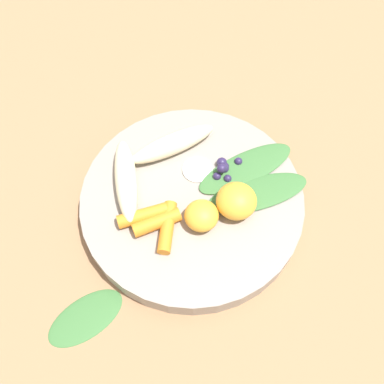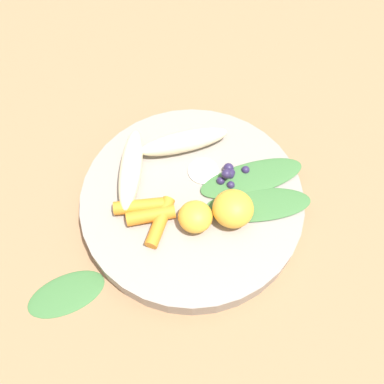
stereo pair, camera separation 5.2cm
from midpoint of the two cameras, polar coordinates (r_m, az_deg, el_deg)
The scene contains 14 objects.
ground_plane at distance 0.56m, azimuth 2.67°, elevation -2.34°, with size 2.40×2.40×0.00m, color #99704C.
bowl at distance 0.55m, azimuth 2.73°, elevation -1.58°, with size 0.29×0.29×0.03m, color gray.
banana_peeled_left at distance 0.54m, azimuth -5.67°, elevation 2.77°, with size 0.12×0.03×0.03m, color beige.
banana_peeled_right at distance 0.56m, azimuth 1.60°, elevation 6.62°, with size 0.12×0.03×0.03m, color beige.
orange_segment_near at distance 0.51m, azimuth 8.53°, elevation -2.51°, with size 0.05×0.05×0.04m, color #F4A833.
orange_segment_far at distance 0.50m, azimuth 3.43°, elevation -3.65°, with size 0.04×0.04×0.03m, color #F4A833.
carrot_front at distance 0.52m, azimuth -4.36°, elevation -2.19°, with size 0.02×0.02×0.06m, color orange.
carrot_mid_left at distance 0.51m, azimuth -2.70°, elevation -3.44°, with size 0.02×0.02×0.06m, color orange.
carrot_mid_right at distance 0.51m, azimuth -1.43°, elevation -4.37°, with size 0.02×0.02×0.06m, color orange.
blueberry_pile at distance 0.54m, azimuth 7.90°, elevation 2.20°, with size 0.04×0.03×0.02m.
coconut_shred_patch at distance 0.55m, azimuth 4.07°, elevation 2.67°, with size 0.04×0.04×0.00m, color white.
kale_leaf_left at distance 0.53m, azimuth 11.72°, elevation -1.94°, with size 0.13×0.05×0.01m, color #3D7038.
kale_leaf_right at distance 0.55m, azimuth 10.82°, elevation 1.67°, with size 0.14×0.05×0.01m, color #3D7038.
kale_leaf_stray at distance 0.53m, azimuth -13.99°, elevation -13.48°, with size 0.09×0.05×0.01m, color #3D7038.
Camera 2 is at (-0.24, -0.10, 0.50)m, focal length 39.30 mm.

